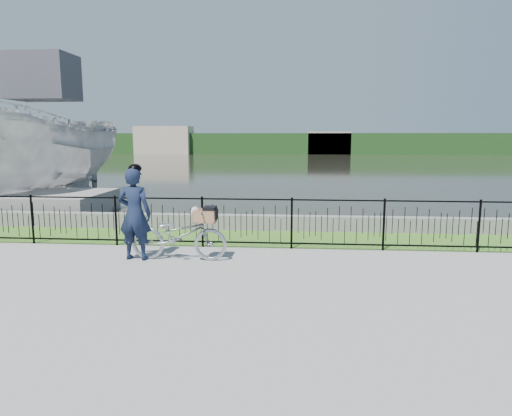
{
  "coord_description": "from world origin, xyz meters",
  "views": [
    {
      "loc": [
        1.03,
        -8.33,
        2.46
      ],
      "look_at": [
        0.26,
        1.0,
        1.0
      ],
      "focal_mm": 32.0,
      "sensor_mm": 36.0,
      "label": 1
    }
  ],
  "objects": [
    {
      "name": "fence",
      "position": [
        0.0,
        1.6,
        0.58
      ],
      "size": [
        14.0,
        0.06,
        1.15
      ],
      "primitive_type": null,
      "color": "black",
      "rests_on": "ground"
    },
    {
      "name": "cyclist",
      "position": [
        -2.14,
        0.45,
        0.95
      ],
      "size": [
        0.72,
        0.51,
        1.94
      ],
      "color": "#121B33",
      "rests_on": "ground"
    },
    {
      "name": "ground",
      "position": [
        0.0,
        0.0,
        0.0
      ],
      "size": [
        120.0,
        120.0,
        0.0
      ],
      "primitive_type": "plane",
      "color": "gray",
      "rests_on": "ground"
    },
    {
      "name": "water",
      "position": [
        0.0,
        33.0,
        0.0
      ],
      "size": [
        120.0,
        120.0,
        0.0
      ],
      "primitive_type": "plane",
      "color": "#27281D",
      "rests_on": "ground"
    },
    {
      "name": "far_treeline",
      "position": [
        0.0,
        60.0,
        1.5
      ],
      "size": [
        120.0,
        6.0,
        3.0
      ],
      "primitive_type": "cube",
      "color": "#1F441A",
      "rests_on": "ground"
    },
    {
      "name": "quay_wall",
      "position": [
        0.0,
        3.6,
        0.2
      ],
      "size": [
        60.0,
        0.3,
        0.4
      ],
      "primitive_type": "cube",
      "color": "slate",
      "rests_on": "ground"
    },
    {
      "name": "far_building_left",
      "position": [
        -18.0,
        58.0,
        2.0
      ],
      "size": [
        8.0,
        4.0,
        4.0
      ],
      "primitive_type": "cube",
      "color": "#B7A693",
      "rests_on": "ground"
    },
    {
      "name": "boat_near",
      "position": [
        -7.91,
        7.65,
        1.91
      ],
      "size": [
        3.6,
        9.25,
        5.35
      ],
      "color": "#BCBBBB",
      "rests_on": "water"
    },
    {
      "name": "far_building_right",
      "position": [
        6.0,
        58.5,
        1.6
      ],
      "size": [
        6.0,
        3.0,
        3.2
      ],
      "primitive_type": "cube",
      "color": "#B7A693",
      "rests_on": "ground"
    },
    {
      "name": "bicycle_rig",
      "position": [
        -1.24,
        0.49,
        0.52
      ],
      "size": [
        1.94,
        0.68,
        1.12
      ],
      "color": "#A1A4AC",
      "rests_on": "ground"
    },
    {
      "name": "grass_strip",
      "position": [
        0.0,
        2.6,
        0.0
      ],
      "size": [
        60.0,
        2.0,
        0.01
      ],
      "primitive_type": "cube",
      "color": "#417023",
      "rests_on": "ground"
    }
  ]
}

